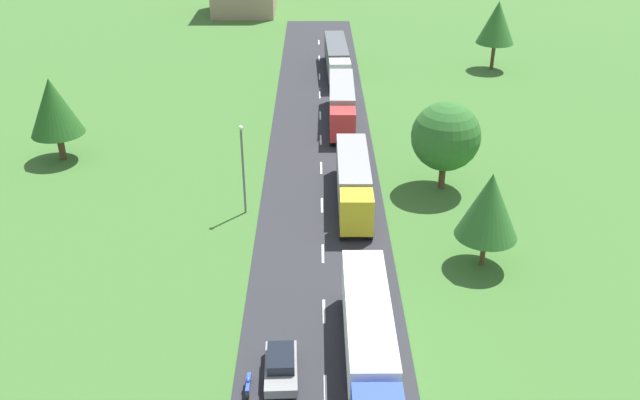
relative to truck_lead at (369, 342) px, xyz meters
name	(u,v)px	position (x,y,z in m)	size (l,w,h in m)	color
road	(323,261)	(-2.39, 11.18, -2.11)	(10.00, 140.00, 0.06)	#2B2B30
lane_marking_centre	(323,285)	(-2.39, 8.26, -2.08)	(0.16, 122.54, 0.01)	white
truck_lead	(369,342)	(0.00, 0.00, 0.00)	(2.51, 13.99, 3.60)	blue
truck_second	(353,180)	(0.14, 19.77, -0.06)	(2.58, 12.39, 3.47)	yellow
truck_third	(342,102)	(-0.19, 37.35, 0.05)	(2.73, 13.08, 3.74)	red
truck_fourth	(337,57)	(-0.22, 53.71, -0.01)	(2.87, 14.68, 3.57)	white
car_second	(281,365)	(-4.81, -0.33, -1.32)	(1.91, 4.02, 1.46)	gray
motorcycle_courier	(248,385)	(-6.50, -1.49, -1.60)	(0.28, 1.94, 0.91)	black
lamppost_second	(243,165)	(-8.45, 18.20, 2.02)	(0.36, 0.36, 7.38)	slate
tree_oak	(497,22)	(19.68, 55.60, 3.80)	(4.72, 4.72, 8.57)	#513823
tree_maple	(446,136)	(7.75, 22.42, 2.54)	(5.70, 5.70, 7.55)	#513823
tree_pine	(53,107)	(-26.20, 28.42, 2.97)	(4.73, 4.73, 7.74)	#513823
tree_elm	(489,205)	(8.64, 10.70, 2.54)	(4.24, 4.24, 7.03)	#513823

